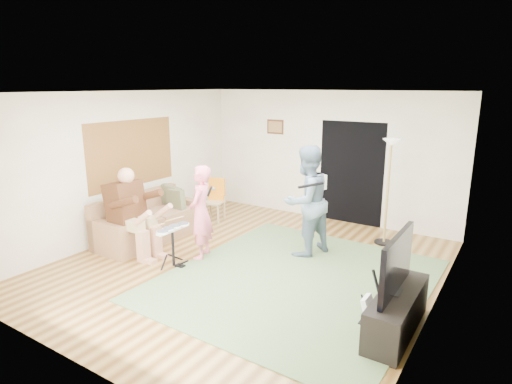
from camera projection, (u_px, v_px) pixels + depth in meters
floor at (248, 266)px, 6.82m from camera, size 6.00×6.00×0.00m
walls at (247, 183)px, 6.49m from camera, size 5.50×6.00×2.70m
ceiling at (247, 92)px, 6.16m from camera, size 6.00×6.00×0.00m
window_blinds at (132, 153)px, 8.04m from camera, size 0.00×2.05×2.05m
doorway at (351, 173)px, 8.72m from camera, size 2.10×0.00×2.10m
picture_frame at (275, 127)px, 9.45m from camera, size 0.42×0.03×0.32m
area_rug at (296, 279)px, 6.33m from camera, size 3.61×4.01×0.02m
sofa at (146, 224)px, 7.97m from camera, size 0.85×2.06×0.83m
drummer at (134, 222)px, 7.14m from camera, size 0.97×0.54×1.49m
drum_kit at (173, 248)px, 6.76m from camera, size 0.36×0.65×0.67m
singer at (201, 212)px, 6.98m from camera, size 0.55×0.66×1.56m
microphone at (210, 191)px, 6.78m from camera, size 0.06×0.06×0.24m
guitarist at (306, 201)px, 7.09m from camera, size 0.96×1.08×1.86m
guitar_held at (318, 183)px, 6.90m from camera, size 0.34×0.60×0.26m
guitar_spare at (369, 309)px, 5.10m from camera, size 0.26×0.23×0.72m
torchiere_lamp at (389, 173)px, 7.48m from camera, size 0.34×0.34×1.90m
dining_chair at (215, 206)px, 9.06m from camera, size 0.45×0.47×0.89m
tv_cabinet at (397, 312)px, 4.94m from camera, size 0.40×1.40×0.50m
television at (397, 263)px, 4.82m from camera, size 0.06×1.13×0.69m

